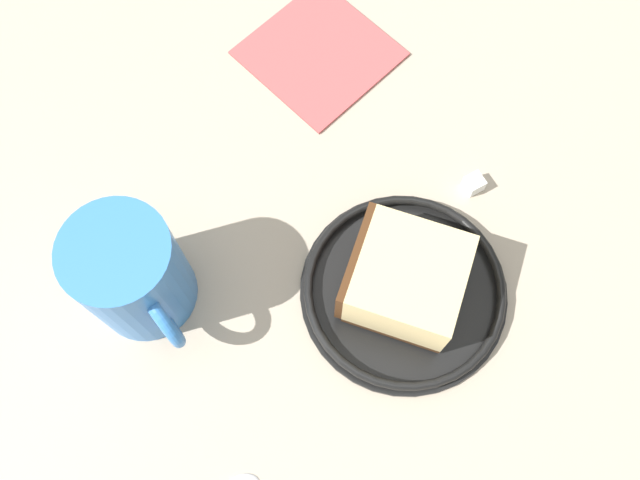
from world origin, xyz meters
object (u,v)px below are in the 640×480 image
folded_napkin (319,52)px  tea_mug (133,275)px  sugar_cube (474,184)px  small_plate (404,290)px  cake_slice (405,279)px

folded_napkin → tea_mug: bearing=32.9°
tea_mug → sugar_cube: tea_mug is taller
folded_napkin → sugar_cube: 19.50cm
small_plate → folded_napkin: bearing=-99.8°
cake_slice → sugar_cube: cake_slice is taller
cake_slice → folded_napkin: size_ratio=0.99×
cake_slice → sugar_cube: 12.12cm
folded_napkin → sugar_cube: sugar_cube is taller
tea_mug → small_plate: bearing=154.1°
sugar_cube → folded_napkin: bearing=-72.2°
small_plate → folded_napkin: size_ratio=1.40×
cake_slice → sugar_cube: bearing=-151.6°
small_plate → sugar_cube: bearing=-150.3°
folded_napkin → cake_slice: bearing=79.7°
cake_slice → folded_napkin: 24.78cm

